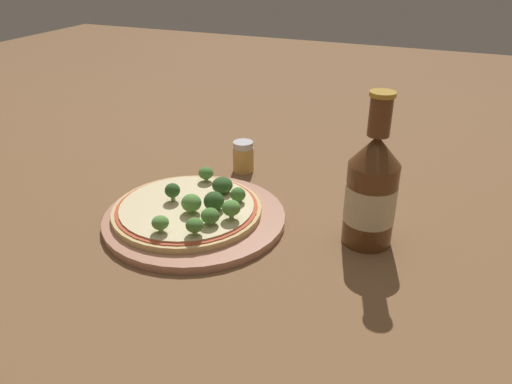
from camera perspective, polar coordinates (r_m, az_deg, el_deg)
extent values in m
plane|color=brown|center=(0.80, -4.79, -2.69)|extent=(3.00, 3.00, 0.00)
cylinder|color=tan|center=(0.78, -7.00, -2.92)|extent=(0.28, 0.28, 0.01)
cylinder|color=tan|center=(0.78, -7.85, -2.07)|extent=(0.23, 0.23, 0.01)
cylinder|color=#B74728|center=(0.78, -7.88, -1.70)|extent=(0.22, 0.22, 0.00)
cylinder|color=beige|center=(0.78, -7.88, -1.62)|extent=(0.21, 0.21, 0.00)
cylinder|color=#89A866|center=(0.72, -5.23, -3.40)|extent=(0.01, 0.01, 0.01)
ellipsoid|color=#477A33|center=(0.71, -5.26, -2.72)|extent=(0.03, 0.03, 0.02)
cylinder|color=#89A866|center=(0.71, -10.82, -4.16)|extent=(0.01, 0.01, 0.01)
ellipsoid|color=#568E3D|center=(0.71, -10.89, -3.46)|extent=(0.02, 0.02, 0.02)
cylinder|color=#89A866|center=(0.79, -9.47, -0.60)|extent=(0.01, 0.01, 0.01)
ellipsoid|color=#2D5123|center=(0.78, -9.53, 0.19)|extent=(0.02, 0.02, 0.02)
cylinder|color=#89A866|center=(0.78, -2.06, -0.91)|extent=(0.01, 0.01, 0.01)
ellipsoid|color=#477A33|center=(0.77, -2.07, -0.28)|extent=(0.02, 0.02, 0.02)
cylinder|color=#89A866|center=(0.76, -4.80, -1.79)|extent=(0.01, 0.01, 0.01)
ellipsoid|color=#2D5123|center=(0.75, -4.83, -1.04)|extent=(0.03, 0.03, 0.03)
cylinder|color=#89A866|center=(0.73, -2.82, -2.67)|extent=(0.01, 0.01, 0.01)
ellipsoid|color=#568E3D|center=(0.72, -2.84, -1.83)|extent=(0.03, 0.03, 0.02)
cylinder|color=#89A866|center=(0.85, -5.72, 1.54)|extent=(0.01, 0.01, 0.01)
ellipsoid|color=#477A33|center=(0.84, -5.75, 2.18)|extent=(0.03, 0.03, 0.02)
cylinder|color=#89A866|center=(0.70, -6.99, -4.50)|extent=(0.01, 0.01, 0.01)
ellipsoid|color=#477A33|center=(0.69, -7.04, -3.78)|extent=(0.02, 0.02, 0.02)
cylinder|color=#89A866|center=(0.75, -7.35, -2.03)|extent=(0.01, 0.01, 0.01)
ellipsoid|color=#568E3D|center=(0.75, -7.40, -1.24)|extent=(0.03, 0.03, 0.03)
cylinder|color=#89A866|center=(0.81, -3.83, 0.14)|extent=(0.01, 0.01, 0.01)
ellipsoid|color=#2D5123|center=(0.80, -3.85, 0.78)|extent=(0.03, 0.03, 0.03)
cylinder|color=#563319|center=(0.72, 12.88, -1.32)|extent=(0.07, 0.07, 0.12)
cylinder|color=#C6B793|center=(0.72, 12.90, -1.15)|extent=(0.07, 0.07, 0.05)
cone|color=#563319|center=(0.68, 13.58, 4.70)|extent=(0.07, 0.07, 0.04)
cylinder|color=#563319|center=(0.67, 14.02, 8.40)|extent=(0.03, 0.03, 0.05)
cylinder|color=#B7892D|center=(0.66, 14.30, 10.81)|extent=(0.03, 0.03, 0.01)
cylinder|color=tan|center=(0.93, -1.47, 3.75)|extent=(0.04, 0.04, 0.05)
cylinder|color=silver|center=(0.92, -1.49, 5.41)|extent=(0.04, 0.04, 0.01)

